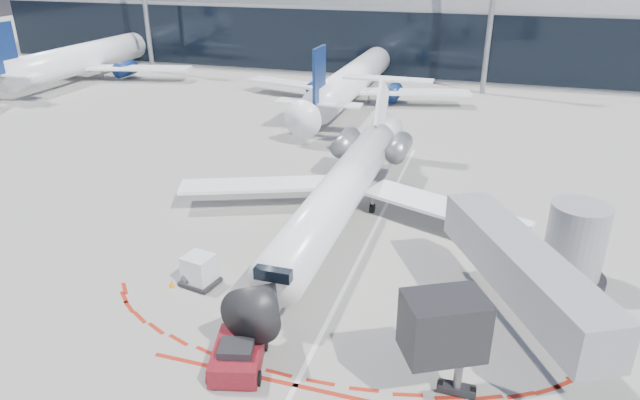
% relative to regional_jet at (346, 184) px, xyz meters
% --- Properties ---
extents(ground, '(260.00, 260.00, 0.00)m').
position_rel_regional_jet_xyz_m(ground, '(2.36, -5.60, -2.60)').
color(ground, gray).
rests_on(ground, ground).
extents(apron_centerline, '(0.25, 40.00, 0.01)m').
position_rel_regional_jet_xyz_m(apron_centerline, '(2.36, -3.60, -2.59)').
color(apron_centerline, silver).
rests_on(apron_centerline, ground).
extents(apron_stop_bar, '(14.00, 0.25, 0.01)m').
position_rel_regional_jet_xyz_m(apron_stop_bar, '(2.36, -17.10, -2.59)').
color(apron_stop_bar, maroon).
rests_on(apron_stop_bar, ground).
extents(terminal_building, '(150.00, 24.15, 24.00)m').
position_rel_regional_jet_xyz_m(terminal_building, '(2.36, 59.38, 5.93)').
color(terminal_building, '#95979A').
rests_on(terminal_building, ground).
extents(jet_bridge, '(10.03, 15.20, 4.90)m').
position_rel_regional_jet_xyz_m(jet_bridge, '(12.15, -8.61, 0.41)').
color(jet_bridge, gray).
rests_on(jet_bridge, ground).
extents(regional_jet, '(25.17, 31.04, 7.77)m').
position_rel_regional_jet_xyz_m(regional_jet, '(0.00, 0.00, 0.00)').
color(regional_jet, white).
rests_on(regional_jet, ground).
extents(pushback_tug, '(3.07, 5.61, 1.43)m').
position_rel_regional_jet_xyz_m(pushback_tug, '(-0.54, -16.67, -1.96)').
color(pushback_tug, '#5D0D15').
rests_on(pushback_tug, ground).
extents(uld_container, '(2.21, 1.97, 1.83)m').
position_rel_regional_jet_xyz_m(uld_container, '(-5.58, -10.96, -1.69)').
color(uld_container, black).
rests_on(uld_container, ground).
extents(safety_cone_left, '(0.33, 0.33, 0.46)m').
position_rel_regional_jet_xyz_m(safety_cone_left, '(-6.99, -11.70, -2.37)').
color(safety_cone_left, orange).
rests_on(safety_cone_left, ground).
extents(bg_airliner_0, '(36.68, 38.84, 11.87)m').
position_rel_regional_jet_xyz_m(bg_airliner_0, '(-48.75, 36.22, 3.34)').
color(bg_airliner_0, white).
rests_on(bg_airliner_0, ground).
extents(bg_airliner_1, '(33.69, 35.67, 10.90)m').
position_rel_regional_jet_xyz_m(bg_airliner_1, '(-7.99, 33.62, 2.85)').
color(bg_airliner_1, white).
rests_on(bg_airliner_1, ground).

